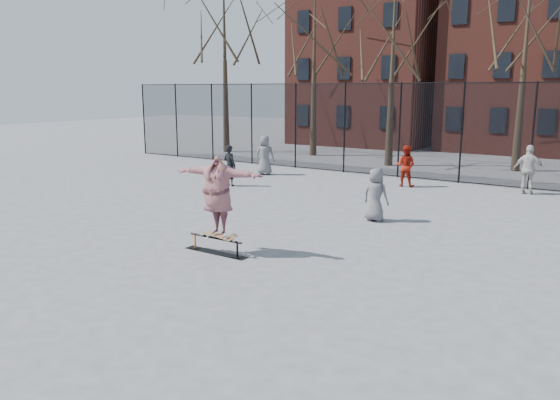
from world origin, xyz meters
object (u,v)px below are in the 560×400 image
Objects in this scene: skateboard at (218,236)px; bystander_white at (529,170)px; skate_rail at (216,247)px; bystander_black at (230,166)px; bystander_grey at (265,155)px; skater at (218,195)px; bystander_red at (406,166)px; bystander_extra at (376,195)px.

skateboard is 12.65m from bystander_white.
bystander_black is at bearing 126.97° from skate_rail.
skateboard is at bearing 0.00° from skate_rail.
bystander_white reaches higher than bystander_black.
bystander_white is (10.50, 1.58, 0.02)m from bystander_grey.
bystander_grey is at bearing 110.21° from skater.
skater is 10.88m from bystander_red.
bystander_red is (0.25, 10.87, -0.57)m from skater.
bystander_white is (9.97, 4.66, 0.09)m from bystander_black.
bystander_white is at bearing -148.26° from bystander_black.
skate_rail is 5.28m from bystander_extra.
bystander_white is 1.16× the size of bystander_extra.
skateboard is 11.87m from bystander_grey.
bystander_white is at bearing 69.13° from skateboard.
skater is 5.25m from bystander_extra.
skate_rail is 1.22m from skater.
skateboard is at bearing 134.11° from bystander_black.
skateboard is 5.23m from bystander_extra.
bystander_grey is (-5.99, 10.23, -0.50)m from skater.
skate_rail is 0.29m from skateboard.
bystander_red is at bearing 88.68° from skateboard.
skater is (0.09, -0.00, 1.22)m from skate_rail.
bystander_grey is 1.09× the size of bystander_black.
bystander_grey reaches higher than bystander_red.
bystander_extra is at bearing 121.01° from bystander_grey.
bystander_red is (6.24, 0.63, -0.07)m from bystander_grey.
bystander_red is at bearing -140.30° from bystander_black.
bystander_black is 1.00× the size of bystander_red.
bystander_black is (-5.47, 7.15, 0.37)m from skateboard.
skater reaches higher than bystander_white.
bystander_red is 4.36m from bystander_white.
bystander_extra is (1.66, 4.95, -0.60)m from skater.
skater is 9.02m from bystander_black.
bystander_extra is at bearing 71.48° from skateboard.
bystander_extra is at bearing 61.32° from skater.
bystander_black is (-5.38, 7.15, 0.65)m from skate_rail.
bystander_extra is (7.13, -2.20, -0.03)m from bystander_black.
bystander_red is at bearing -74.31° from bystander_extra.
bystander_white is at bearing 68.74° from skate_rail.
bystander_grey is at bearing 10.73° from bystander_white.
bystander_black is 6.82m from bystander_red.
bystander_white is at bearing 164.20° from bystander_grey.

